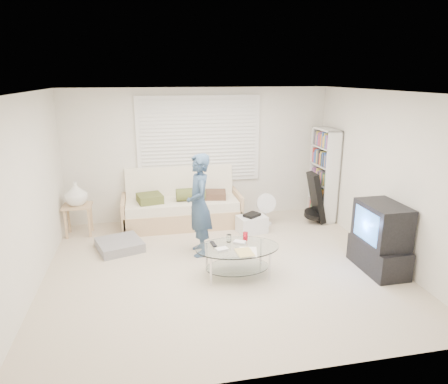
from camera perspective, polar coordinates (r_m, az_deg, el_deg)
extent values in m
plane|color=#BDAD93|center=(5.96, -0.28, -10.71)|extent=(5.00, 5.00, 0.00)
cube|color=silver|center=(7.67, -3.56, 5.34)|extent=(5.00, 0.02, 2.50)
cube|color=silver|center=(3.45, 7.02, -8.82)|extent=(5.00, 0.02, 2.50)
cube|color=silver|center=(5.61, -26.25, -0.48)|extent=(0.02, 4.50, 2.50)
cube|color=silver|center=(6.45, 22.06, 2.06)|extent=(0.02, 4.50, 2.50)
cube|color=white|center=(5.31, -0.32, 14.08)|extent=(5.00, 4.50, 0.02)
cube|color=white|center=(7.59, -3.57, 7.52)|extent=(2.32, 0.06, 1.62)
cube|color=black|center=(7.57, -3.55, 7.51)|extent=(2.20, 0.01, 1.50)
cube|color=silver|center=(7.55, -3.53, 7.48)|extent=(2.16, 0.04, 1.50)
cube|color=silver|center=(7.57, -3.55, 7.50)|extent=(2.32, 0.08, 1.62)
cube|color=tan|center=(7.51, -5.98, -3.53)|extent=(2.10, 0.84, 0.34)
cube|color=beige|center=(7.41, -6.02, -1.74)|extent=(2.02, 0.78, 0.17)
cube|color=beige|center=(7.66, -6.35, 1.32)|extent=(2.02, 0.23, 0.65)
cube|color=tan|center=(7.45, -14.09, -3.07)|extent=(0.06, 0.84, 0.59)
cube|color=tan|center=(7.63, 1.88, -2.12)|extent=(0.06, 0.84, 0.59)
cube|color=#4D5B2A|center=(7.31, -10.55, -0.90)|extent=(0.50, 0.50, 0.15)
cylinder|color=#4D5B2A|center=(7.31, -4.79, -0.33)|extent=(0.53, 0.23, 0.23)
cube|color=#453022|center=(7.44, -1.21, -0.38)|extent=(0.44, 0.44, 0.13)
cube|color=gray|center=(6.72, -14.69, -7.32)|extent=(0.83, 0.83, 0.15)
cube|color=tan|center=(7.37, -20.23, -1.88)|extent=(0.48, 0.39, 0.04)
cube|color=tan|center=(7.36, -21.67, -4.30)|extent=(0.04, 0.04, 0.52)
cube|color=tan|center=(7.29, -18.68, -4.17)|extent=(0.04, 0.04, 0.52)
cube|color=tan|center=(7.63, -21.31, -3.55)|extent=(0.04, 0.04, 0.52)
cube|color=tan|center=(7.57, -18.43, -3.41)|extent=(0.04, 0.04, 0.52)
imported|color=white|center=(7.31, -20.40, -0.22)|extent=(0.39, 0.39, 0.41)
cube|color=white|center=(7.89, 14.09, 2.44)|extent=(0.28, 0.74, 1.76)
cube|color=black|center=(7.67, 13.05, -0.79)|extent=(0.32, 0.35, 0.97)
cylinder|color=black|center=(7.75, 12.65, -3.08)|extent=(0.35, 0.36, 0.17)
cylinder|color=white|center=(7.61, 5.88, -4.48)|extent=(0.25, 0.25, 0.03)
cylinder|color=white|center=(7.56, 5.91, -3.37)|extent=(0.03, 0.03, 0.31)
cylinder|color=white|center=(7.48, 5.97, -1.53)|extent=(0.36, 0.13, 0.36)
cylinder|color=white|center=(7.48, 5.97, -1.53)|extent=(0.10, 0.06, 0.09)
cube|color=white|center=(7.17, 3.99, -4.60)|extent=(0.56, 0.44, 0.30)
cube|color=black|center=(7.11, 4.01, -3.29)|extent=(0.34, 0.33, 0.05)
cube|color=black|center=(6.23, 21.18, -8.56)|extent=(0.50, 0.92, 0.41)
cube|color=black|center=(6.05, 21.66, -4.27)|extent=(0.52, 0.77, 0.59)
cube|color=#539CEF|center=(5.92, 19.69, -4.50)|extent=(0.03, 0.59, 0.45)
ellipsoid|color=silver|center=(5.56, 1.93, -7.93)|extent=(1.19, 0.77, 0.02)
ellipsoid|color=silver|center=(5.69, 1.90, -10.65)|extent=(0.91, 0.59, 0.01)
cylinder|color=silver|center=(5.39, -1.86, -11.38)|extent=(0.03, 0.03, 0.41)
cylinder|color=silver|center=(5.55, 6.56, -10.66)|extent=(0.03, 0.03, 0.41)
cylinder|color=silver|center=(5.81, -2.51, -9.27)|extent=(0.03, 0.03, 0.41)
cylinder|color=silver|center=(5.95, 5.30, -8.66)|extent=(0.03, 0.03, 0.41)
cube|color=white|center=(5.44, -0.31, -8.21)|extent=(0.18, 0.14, 0.04)
cube|color=white|center=(5.66, 2.25, -7.20)|extent=(0.19, 0.17, 0.04)
cylinder|color=silver|center=(5.69, 0.71, -6.62)|extent=(0.07, 0.07, 0.11)
cylinder|color=red|center=(5.76, 3.07, -6.33)|extent=(0.07, 0.07, 0.12)
cube|color=black|center=(5.62, -1.53, -7.43)|extent=(0.07, 0.18, 0.02)
cube|color=white|center=(5.41, 3.46, -8.53)|extent=(0.30, 0.36, 0.01)
cube|color=tan|center=(5.38, 2.96, -8.59)|extent=(0.23, 0.30, 0.01)
imported|color=navy|center=(6.12, -3.58, -1.88)|extent=(0.39, 0.59, 1.60)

